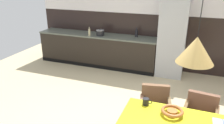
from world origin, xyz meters
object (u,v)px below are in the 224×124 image
(armchair_head_of_table, at_px, (155,103))
(bottle_spice_small, at_px, (136,33))
(refrigerator_column, at_px, (172,38))
(pendant_lamp_over_table_near, at_px, (196,50))
(open_book, at_px, (223,124))
(bottle_vinegar_dark, at_px, (89,32))
(armchair_by_stool, at_px, (201,111))
(mug_white_ceramic, at_px, (146,102))
(fruit_bowl, at_px, (172,111))
(cooking_pot, at_px, (100,33))

(armchair_head_of_table, xyz_separation_m, bottle_spice_small, (-0.97, 2.47, 0.52))
(refrigerator_column, xyz_separation_m, pendant_lamp_over_table_near, (0.50, -3.24, 0.73))
(open_book, distance_m, bottle_spice_small, 3.63)
(armchair_head_of_table, bearing_deg, bottle_vinegar_dark, -55.51)
(armchair_by_stool, height_order, bottle_spice_small, bottle_spice_small)
(refrigerator_column, bearing_deg, open_book, -72.33)
(refrigerator_column, height_order, bottle_vinegar_dark, refrigerator_column)
(refrigerator_column, bearing_deg, armchair_by_stool, -72.90)
(armchair_by_stool, bearing_deg, bottle_spice_small, -49.55)
(mug_white_ceramic, bearing_deg, refrigerator_column, 89.19)
(open_book, relative_size, mug_white_ceramic, 1.79)
(fruit_bowl, distance_m, bottle_spice_small, 3.35)
(armchair_head_of_table, relative_size, pendant_lamp_over_table_near, 0.56)
(armchair_head_of_table, distance_m, bottle_vinegar_dark, 3.10)
(refrigerator_column, distance_m, bottle_vinegar_dark, 2.19)
(mug_white_ceramic, bearing_deg, armchair_by_stool, 32.77)
(fruit_bowl, distance_m, bottle_vinegar_dark, 3.72)
(armchair_head_of_table, height_order, cooking_pot, cooking_pot)
(open_book, bearing_deg, bottle_vinegar_dark, 138.78)
(mug_white_ceramic, relative_size, bottle_vinegar_dark, 0.55)
(fruit_bowl, xyz_separation_m, pendant_lamp_over_table_near, (0.17, -0.27, 0.94))
(armchair_by_stool, xyz_separation_m, mug_white_ceramic, (-0.76, -0.49, 0.29))
(cooking_pot, distance_m, bottle_spice_small, 0.99)
(armchair_by_stool, distance_m, bottle_vinegar_dark, 3.63)
(armchair_by_stool, relative_size, mug_white_ceramic, 5.49)
(refrigerator_column, distance_m, pendant_lamp_over_table_near, 3.36)
(cooking_pot, height_order, bottle_vinegar_dark, bottle_vinegar_dark)
(armchair_head_of_table, xyz_separation_m, bottle_vinegar_dark, (-2.20, 2.12, 0.52))
(open_book, relative_size, bottle_vinegar_dark, 0.98)
(mug_white_ceramic, distance_m, bottle_spice_small, 3.11)
(armchair_by_stool, relative_size, bottle_spice_small, 2.99)
(open_book, relative_size, pendant_lamp_over_table_near, 0.18)
(armchair_by_stool, bearing_deg, cooking_pot, -34.27)
(pendant_lamp_over_table_near, bearing_deg, cooking_pot, 127.52)
(armchair_head_of_table, bearing_deg, open_book, 134.95)
(cooking_pot, relative_size, bottle_spice_small, 0.89)
(refrigerator_column, distance_m, armchair_head_of_table, 2.41)
(fruit_bowl, height_order, bottle_vinegar_dark, bottle_vinegar_dark)
(refrigerator_column, relative_size, bottle_spice_small, 8.06)
(refrigerator_column, xyz_separation_m, mug_white_ceramic, (-0.04, -2.85, -0.21))
(bottle_vinegar_dark, bearing_deg, armchair_by_stool, -36.21)
(open_book, height_order, pendant_lamp_over_table_near, pendant_lamp_over_table_near)
(bottle_vinegar_dark, xyz_separation_m, bottle_spice_small, (1.23, 0.35, 0.00))
(armchair_by_stool, bearing_deg, pendant_lamp_over_table_near, 82.26)
(fruit_bowl, relative_size, bottle_spice_small, 1.19)
(fruit_bowl, bearing_deg, bottle_vinegar_dark, 132.53)
(cooking_pot, distance_m, pendant_lamp_over_table_near, 4.05)
(armchair_by_stool, distance_m, pendant_lamp_over_table_near, 1.54)
(refrigerator_column, height_order, pendant_lamp_over_table_near, pendant_lamp_over_table_near)
(armchair_by_stool, bearing_deg, open_book, 116.20)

